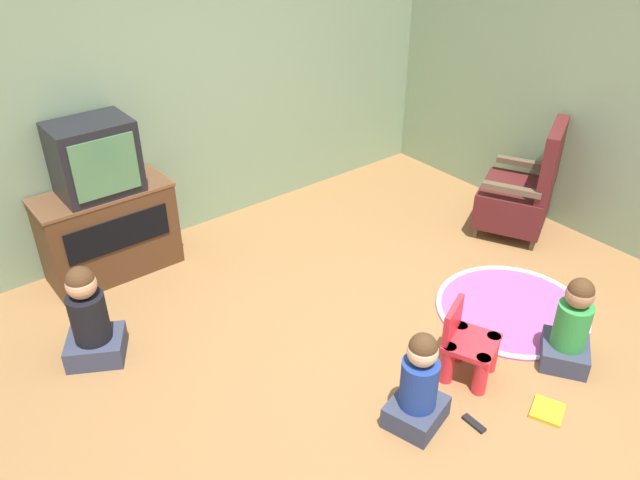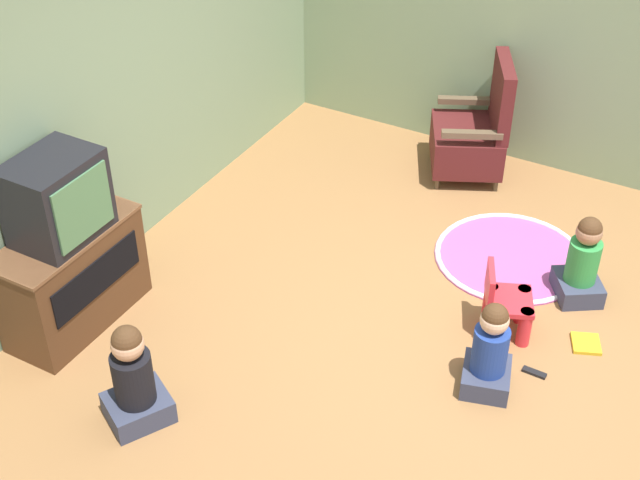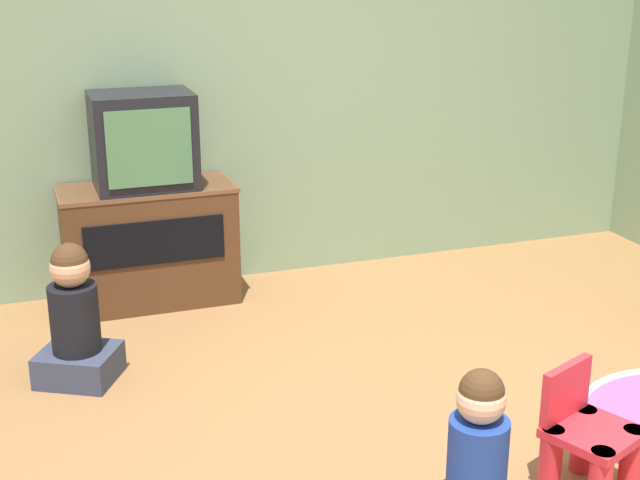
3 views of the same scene
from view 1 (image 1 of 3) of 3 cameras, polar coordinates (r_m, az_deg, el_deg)
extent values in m
plane|color=olive|center=(4.15, 7.04, -10.89)|extent=(30.00, 30.00, 0.00)
cube|color=gray|center=(5.15, -13.96, 14.27)|extent=(5.51, 0.12, 2.67)
cube|color=#4C2D19|center=(5.03, -18.73, 0.72)|extent=(0.97, 0.43, 0.70)
cube|color=brown|center=(4.87, -19.40, 4.13)|extent=(0.99, 0.44, 0.02)
cube|color=black|center=(4.80, -17.92, 0.53)|extent=(0.78, 0.01, 0.25)
cube|color=black|center=(4.75, -19.97, 7.09)|extent=(0.56, 0.41, 0.54)
cube|color=#47754C|center=(4.57, -19.02, 6.29)|extent=(0.46, 0.02, 0.42)
cylinder|color=brown|center=(5.98, 15.23, 3.11)|extent=(0.04, 0.04, 0.10)
cylinder|color=brown|center=(5.51, 14.02, 0.73)|extent=(0.04, 0.04, 0.10)
cylinder|color=brown|center=(5.93, 19.64, 2.10)|extent=(0.04, 0.04, 0.10)
cylinder|color=brown|center=(5.46, 18.79, -0.38)|extent=(0.04, 0.04, 0.10)
cube|color=#4C1919|center=(5.62, 17.26, 3.27)|extent=(0.81, 0.78, 0.31)
cube|color=#4C1919|center=(5.41, 20.45, 6.86)|extent=(0.59, 0.35, 0.58)
cube|color=brown|center=(5.76, 18.18, 6.69)|extent=(0.27, 0.45, 0.05)
cube|color=brown|center=(5.25, 17.12, 4.43)|extent=(0.27, 0.45, 0.05)
cylinder|color=red|center=(3.95, 14.49, -11.84)|extent=(0.09, 0.09, 0.27)
cylinder|color=red|center=(4.12, 15.36, -9.88)|extent=(0.09, 0.09, 0.27)
cylinder|color=red|center=(3.98, 11.55, -10.98)|extent=(0.09, 0.09, 0.27)
cylinder|color=red|center=(4.15, 12.55, -9.08)|extent=(0.09, 0.09, 0.27)
cube|color=red|center=(3.97, 13.70, -9.15)|extent=(0.40, 0.40, 0.04)
cube|color=red|center=(3.91, 12.06, -7.18)|extent=(0.27, 0.14, 0.22)
cylinder|color=#A54C8C|center=(4.73, 17.12, -6.06)|extent=(1.09, 1.09, 0.01)
torus|color=silver|center=(4.73, 17.13, -6.01)|extent=(1.09, 1.09, 0.04)
cube|color=#33384C|center=(4.35, -19.76, -9.18)|extent=(0.46, 0.44, 0.15)
cylinder|color=black|center=(4.21, -20.35, -6.65)|extent=(0.23, 0.23, 0.33)
sphere|color=tan|center=(4.06, -21.01, -3.81)|extent=(0.19, 0.19, 0.19)
sphere|color=#472D19|center=(4.04, -21.09, -3.43)|extent=(0.17, 0.17, 0.17)
cube|color=#33384C|center=(4.36, 21.44, -9.56)|extent=(0.43, 0.42, 0.14)
cylinder|color=#2D8C3F|center=(4.23, 22.02, -7.24)|extent=(0.21, 0.21, 0.31)
sphere|color=#9E7051|center=(4.09, 22.67, -4.64)|extent=(0.17, 0.17, 0.17)
sphere|color=#472D19|center=(4.08, 22.76, -4.30)|extent=(0.16, 0.16, 0.16)
cube|color=#33384C|center=(3.75, 8.75, -15.27)|extent=(0.39, 0.36, 0.14)
cylinder|color=navy|center=(3.59, 9.04, -12.83)|extent=(0.21, 0.21, 0.30)
sphere|color=#D8AD8C|center=(3.44, 9.37, -10.03)|extent=(0.17, 0.17, 0.17)
sphere|color=#472D19|center=(3.42, 9.41, -9.65)|extent=(0.16, 0.16, 0.16)
cube|color=gold|center=(4.03, 20.07, -14.46)|extent=(0.24, 0.24, 0.02)
cube|color=black|center=(3.84, 13.89, -15.97)|extent=(0.05, 0.15, 0.02)
camera|label=2|loc=(2.27, -121.77, 16.60)|focal=50.00mm
camera|label=3|loc=(1.22, 75.96, -39.42)|focal=50.00mm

